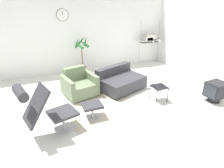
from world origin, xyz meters
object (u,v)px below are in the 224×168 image
object	(u,v)px
armchair_red	(79,86)
couch_low	(120,81)
shelf_unit	(151,40)
ottoman	(92,108)
potted_plant	(82,55)
side_table	(159,88)
lounge_chair	(43,107)
crt_television	(215,91)

from	to	relation	value
armchair_red	couch_low	size ratio (longest dim) A/B	0.66
armchair_red	shelf_unit	xyz separation A→B (m)	(3.32, 1.68, 0.72)
ottoman	potted_plant	distance (m)	2.93
couch_low	side_table	distance (m)	1.26
lounge_chair	couch_low	xyz separation A→B (m)	(2.28, 1.48, -0.44)
side_table	potted_plant	world-z (taller)	potted_plant
lounge_chair	couch_low	distance (m)	2.75
ottoman	side_table	distance (m)	1.89
ottoman	potted_plant	size ratio (longest dim) A/B	0.33
potted_plant	armchair_red	bearing A→B (deg)	-107.26
armchair_red	crt_television	xyz separation A→B (m)	(3.30, -1.68, 0.01)
lounge_chair	side_table	xyz separation A→B (m)	(2.93, 0.41, -0.30)
armchair_red	shelf_unit	world-z (taller)	shelf_unit
crt_television	ottoman	bearing A→B (deg)	75.54
potted_plant	shelf_unit	bearing A→B (deg)	1.34
armchair_red	side_table	size ratio (longest dim) A/B	2.33
couch_low	side_table	bearing A→B (deg)	101.83
armchair_red	potted_plant	world-z (taller)	potted_plant
lounge_chair	potted_plant	bearing A→B (deg)	138.56
ottoman	crt_television	world-z (taller)	crt_television
ottoman	crt_television	size ratio (longest dim) A/B	0.83
couch_low	side_table	size ratio (longest dim) A/B	3.51
lounge_chair	crt_television	bearing A→B (deg)	72.53
lounge_chair	couch_low	bearing A→B (deg)	107.45
ottoman	shelf_unit	bearing A→B (deg)	41.53
armchair_red	crt_television	distance (m)	3.71
ottoman	potted_plant	world-z (taller)	potted_plant
crt_television	potted_plant	size ratio (longest dim) A/B	0.39
couch_low	shelf_unit	size ratio (longest dim) A/B	0.88
lounge_chair	armchair_red	size ratio (longest dim) A/B	1.17
shelf_unit	crt_television	bearing A→B (deg)	-90.36
side_table	shelf_unit	size ratio (longest dim) A/B	0.25
lounge_chair	ottoman	bearing A→B (deg)	90.00
shelf_unit	potted_plant	bearing A→B (deg)	-178.66
lounge_chair	potted_plant	distance (m)	3.50
lounge_chair	couch_low	world-z (taller)	lounge_chair
armchair_red	crt_television	world-z (taller)	armchair_red
crt_television	couch_low	bearing A→B (deg)	44.82
couch_low	ottoman	bearing A→B (deg)	24.35
ottoman	couch_low	distance (m)	1.71
lounge_chair	side_table	world-z (taller)	lounge_chair
crt_television	shelf_unit	bearing A→B (deg)	-7.22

